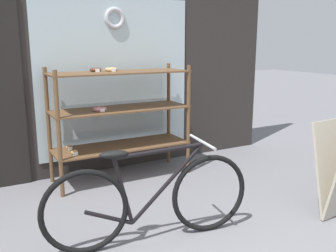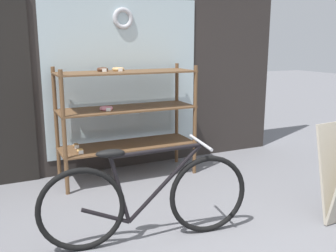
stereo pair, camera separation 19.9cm
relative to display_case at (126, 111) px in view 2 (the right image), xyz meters
name	(u,v)px [view 2 (the right image)]	position (x,y,z in m)	size (l,w,h in m)	color
storefront_facade	(102,20)	(-0.13, 0.40, 1.03)	(4.87, 0.13, 3.76)	#2D2826
display_case	(126,111)	(0.00, 0.00, 0.00)	(1.58, 0.53, 1.31)	brown
bicycle	(147,199)	(-0.35, -1.49, -0.44)	(1.69, 0.46, 0.80)	black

